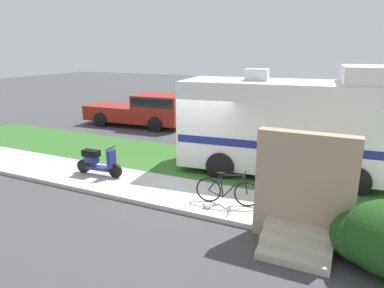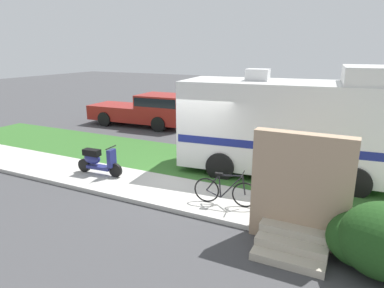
# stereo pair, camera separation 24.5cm
# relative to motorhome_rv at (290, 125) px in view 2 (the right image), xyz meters

# --- Properties ---
(ground_plane) EXTENTS (80.00, 80.00, 0.00)m
(ground_plane) POSITION_rel_motorhome_rv_xyz_m (-2.67, -1.78, -1.69)
(ground_plane) COLOR #424244
(sidewalk) EXTENTS (24.00, 2.00, 0.12)m
(sidewalk) POSITION_rel_motorhome_rv_xyz_m (-2.67, -2.98, -1.63)
(sidewalk) COLOR beige
(sidewalk) RESTS_ON ground
(grass_strip) EXTENTS (24.00, 3.40, 0.08)m
(grass_strip) POSITION_rel_motorhome_rv_xyz_m (-2.67, -0.28, -1.65)
(grass_strip) COLOR #336628
(grass_strip) RESTS_ON ground
(motorhome_rv) EXTENTS (6.75, 3.04, 3.54)m
(motorhome_rv) POSITION_rel_motorhome_rv_xyz_m (0.00, 0.00, 0.00)
(motorhome_rv) COLOR silver
(motorhome_rv) RESTS_ON ground
(scooter) EXTENTS (1.66, 0.50, 0.97)m
(scooter) POSITION_rel_motorhome_rv_xyz_m (-5.37, -2.89, -1.11)
(scooter) COLOR black
(scooter) RESTS_ON ground
(bicycle) EXTENTS (1.66, 0.52, 0.89)m
(bicycle) POSITION_rel_motorhome_rv_xyz_m (-0.91, -3.17, -1.19)
(bicycle) COLOR black
(bicycle) RESTS_ON ground
(pickup_truck_near) EXTENTS (5.54, 2.30, 1.73)m
(pickup_truck_near) POSITION_rel_motorhome_rv_xyz_m (-8.14, 4.23, -0.76)
(pickup_truck_near) COLOR maroon
(pickup_truck_near) RESTS_ON ground
(porch_steps) EXTENTS (2.00, 1.26, 2.40)m
(porch_steps) POSITION_rel_motorhome_rv_xyz_m (1.02, -4.07, -0.72)
(porch_steps) COLOR #BCB29E
(porch_steps) RESTS_ON ground
(bush_by_porch) EXTENTS (1.95, 1.46, 1.38)m
(bush_by_porch) POSITION_rel_motorhome_rv_xyz_m (2.60, -4.47, -1.04)
(bush_by_porch) COLOR #1E4719
(bush_by_porch) RESTS_ON ground
(bottle_green) EXTENTS (0.07, 0.07, 0.23)m
(bottle_green) POSITION_rel_motorhome_rv_xyz_m (2.19, -2.97, -1.47)
(bottle_green) COLOR navy
(bottle_green) RESTS_ON ground
(bottle_spare) EXTENTS (0.07, 0.07, 0.25)m
(bottle_spare) POSITION_rel_motorhome_rv_xyz_m (0.90, -2.76, -1.46)
(bottle_spare) COLOR navy
(bottle_spare) RESTS_ON ground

